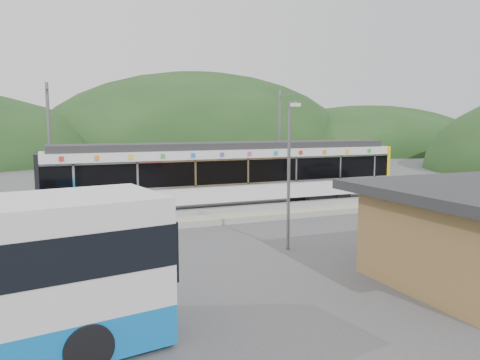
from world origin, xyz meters
name	(u,v)px	position (x,y,z in m)	size (l,w,h in m)	color
ground	(228,234)	(0.00, 0.00, 0.00)	(120.00, 120.00, 0.00)	#4C4C4F
hills	(293,205)	(6.19, 5.29, 0.00)	(146.00, 149.00, 26.00)	#1E3D19
platform	(204,217)	(0.00, 3.30, 0.15)	(26.00, 3.20, 0.30)	#9E9E99
yellow_line	(213,219)	(0.00, 2.00, 0.30)	(26.00, 0.10, 0.01)	yellow
train	(230,172)	(2.47, 6.00, 2.06)	(20.44, 3.01, 3.74)	black
catenary_mast_west	(49,145)	(-7.00, 8.56, 3.65)	(0.18, 1.80, 7.00)	slate
catenary_mast_east	(280,142)	(7.00, 8.56, 3.65)	(0.18, 1.80, 7.00)	slate
lamp_post	(290,162)	(1.18, -3.44, 3.37)	(0.38, 1.04, 5.63)	slate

